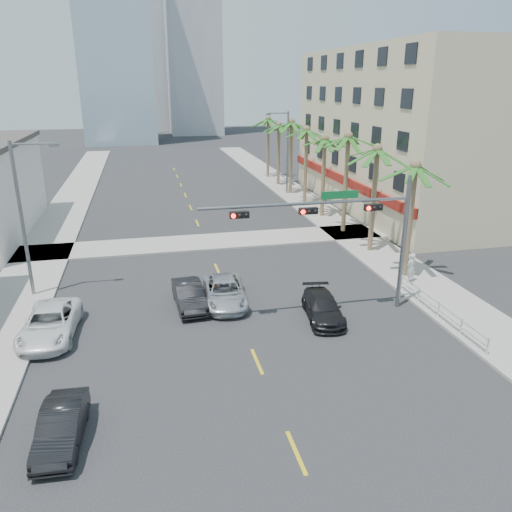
{
  "coord_description": "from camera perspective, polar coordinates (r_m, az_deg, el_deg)",
  "views": [
    {
      "loc": [
        -4.39,
        -15.17,
        11.92
      ],
      "look_at": [
        0.94,
        8.33,
        3.5
      ],
      "focal_mm": 35.0,
      "sensor_mm": 36.0,
      "label": 1
    }
  ],
  "objects": [
    {
      "name": "palm_tree_0",
      "position": [
        31.89,
        17.76,
        9.64
      ],
      "size": [
        4.8,
        4.8,
        7.8
      ],
      "color": "brown",
      "rests_on": "ground"
    },
    {
      "name": "streetlight_left",
      "position": [
        30.68,
        -24.92,
        4.53
      ],
      "size": [
        2.55,
        0.25,
        9.0
      ],
      "color": "slate",
      "rests_on": "ground"
    },
    {
      "name": "sidewalk_right",
      "position": [
        40.56,
        11.69,
        1.87
      ],
      "size": [
        4.0,
        120.0,
        0.15
      ],
      "primitive_type": "cube",
      "color": "gray",
      "rests_on": "ground"
    },
    {
      "name": "tower_far_left",
      "position": [
        110.89,
        -16.07,
        24.84
      ],
      "size": [
        14.0,
        14.0,
        48.0
      ],
      "primitive_type": "cube",
      "color": "#99B2C6",
      "rests_on": "ground"
    },
    {
      "name": "car_lane_center",
      "position": [
        28.35,
        -3.6,
        -4.12
      ],
      "size": [
        2.65,
        5.12,
        1.38
      ],
      "primitive_type": "imported",
      "rotation": [
        0.0,
        0.0,
        -0.07
      ],
      "color": "silver",
      "rests_on": "ground"
    },
    {
      "name": "palm_tree_5",
      "position": [
        55.67,
        4.1,
        14.94
      ],
      "size": [
        4.8,
        4.8,
        8.52
      ],
      "color": "brown",
      "rests_on": "ground"
    },
    {
      "name": "guardrail",
      "position": [
        28.11,
        20.17,
        -5.59
      ],
      "size": [
        0.08,
        8.08,
        1.0
      ],
      "color": "silver",
      "rests_on": "ground"
    },
    {
      "name": "palm_tree_4",
      "position": [
        50.76,
        5.83,
        14.09
      ],
      "size": [
        4.8,
        4.8,
        8.16
      ],
      "color": "brown",
      "rests_on": "ground"
    },
    {
      "name": "sidewalk_cross",
      "position": [
        39.25,
        -5.75,
        1.6
      ],
      "size": [
        80.0,
        4.0,
        0.15
      ],
      "primitive_type": "cube",
      "color": "gray",
      "rests_on": "ground"
    },
    {
      "name": "sidewalk_left",
      "position": [
        37.88,
        -23.65,
        -0.64
      ],
      "size": [
        4.0,
        120.0,
        0.15
      ],
      "primitive_type": "cube",
      "color": "gray",
      "rests_on": "ground"
    },
    {
      "name": "car_lane_left",
      "position": [
        28.09,
        -7.66,
        -4.47
      ],
      "size": [
        1.73,
        4.32,
        1.4
      ],
      "primitive_type": "imported",
      "rotation": [
        0.0,
        0.0,
        0.06
      ],
      "color": "black",
      "rests_on": "ground"
    },
    {
      "name": "building_right",
      "position": [
        52.49,
        17.98,
        13.52
      ],
      "size": [
        15.25,
        28.0,
        15.0
      ],
      "color": "beige",
      "rests_on": "ground"
    },
    {
      "name": "ground",
      "position": [
        19.78,
        2.82,
        -17.82
      ],
      "size": [
        260.0,
        260.0,
        0.0
      ],
      "primitive_type": "plane",
      "color": "#262628",
      "rests_on": "ground"
    },
    {
      "name": "car_parked_mid",
      "position": [
        19.45,
        -21.36,
        -17.69
      ],
      "size": [
        1.59,
        4.0,
        1.29
      ],
      "primitive_type": "imported",
      "rotation": [
        0.0,
        0.0,
        -0.06
      ],
      "color": "black",
      "rests_on": "ground"
    },
    {
      "name": "palm_tree_3",
      "position": [
        45.91,
        7.9,
        13.03
      ],
      "size": [
        4.8,
        4.8,
        7.8
      ],
      "color": "brown",
      "rests_on": "ground"
    },
    {
      "name": "car_lane_right",
      "position": [
        26.79,
        7.65,
        -5.85
      ],
      "size": [
        2.34,
        4.55,
        1.26
      ],
      "primitive_type": "imported",
      "rotation": [
        0.0,
        0.0,
        -0.14
      ],
      "color": "black",
      "rests_on": "ground"
    },
    {
      "name": "car_parked_far",
      "position": [
        26.67,
        -22.49,
        -7.12
      ],
      "size": [
        2.72,
        5.38,
        1.46
      ],
      "primitive_type": "imported",
      "rotation": [
        0.0,
        0.0,
        -0.06
      ],
      "color": "white",
      "rests_on": "ground"
    },
    {
      "name": "tower_far_center",
      "position": [
        140.47,
        -13.19,
        22.5
      ],
      "size": [
        16.0,
        16.0,
        42.0
      ],
      "primitive_type": "cube",
      "color": "#ADADB2",
      "rests_on": "ground"
    },
    {
      "name": "pedestrian",
      "position": [
        32.3,
        17.26,
        -1.27
      ],
      "size": [
        0.8,
        0.7,
        1.84
      ],
      "primitive_type": "imported",
      "rotation": [
        0.0,
        0.0,
        3.62
      ],
      "color": "silver",
      "rests_on": "sidewalk_right"
    },
    {
      "name": "palm_tree_2",
      "position": [
        41.04,
        10.52,
        13.16
      ],
      "size": [
        4.8,
        4.8,
        8.52
      ],
      "color": "brown",
      "rests_on": "ground"
    },
    {
      "name": "palm_tree_6",
      "position": [
        60.71,
        2.64,
        14.67
      ],
      "size": [
        4.8,
        4.8,
        7.8
      ],
      "color": "brown",
      "rests_on": "ground"
    },
    {
      "name": "palm_tree_1",
      "position": [
        36.38,
        13.71,
        11.64
      ],
      "size": [
        4.8,
        4.8,
        8.16
      ],
      "color": "brown",
      "rests_on": "ground"
    },
    {
      "name": "traffic_signal_mast",
      "position": [
        26.17,
        10.62,
        3.74
      ],
      "size": [
        11.12,
        0.54,
        7.2
      ],
      "color": "slate",
      "rests_on": "ground"
    },
    {
      "name": "palm_tree_7",
      "position": [
        65.7,
        1.4,
        15.33
      ],
      "size": [
        4.8,
        4.8,
        8.16
      ],
      "color": "brown",
      "rests_on": "ground"
    },
    {
      "name": "streetlight_right",
      "position": [
        55.77,
        3.43,
        12.16
      ],
      "size": [
        2.55,
        0.25,
        9.0
      ],
      "color": "slate",
      "rests_on": "ground"
    }
  ]
}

